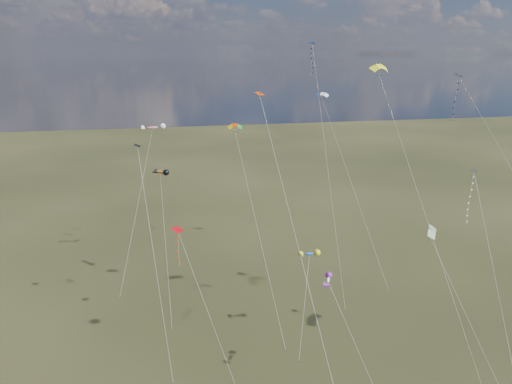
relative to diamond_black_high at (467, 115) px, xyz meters
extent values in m
cube|color=black|center=(-0.63, 1.66, 4.71)|extent=(1.27, 1.30, 0.42)
cube|color=#081944|center=(-11.99, 24.41, 8.95)|extent=(0.96, 0.93, 0.28)
cylinder|color=silver|center=(-12.28, 14.17, -9.59)|extent=(0.60, 20.50, 37.09)
cube|color=#332316|center=(-12.56, 3.93, -28.07)|extent=(0.10, 0.10, 0.12)
cube|color=black|center=(-40.04, 9.61, -4.00)|extent=(0.86, 0.90, 0.33)
cylinder|color=silver|center=(-38.69, 1.64, -16.07)|extent=(2.72, 15.97, 24.15)
cube|color=#332316|center=(-37.35, -6.33, -28.07)|extent=(0.10, 0.10, 0.12)
cube|color=#A8060E|center=(-35.79, 0.67, -12.46)|extent=(1.50, 1.49, 0.39)
cylinder|color=silver|center=(-33.18, -3.74, -20.30)|extent=(5.25, 8.84, 15.69)
cube|color=#0E1A53|center=(-2.70, -6.15, -5.35)|extent=(0.80, 0.82, 0.29)
cylinder|color=silver|center=(-3.04, -12.82, -16.74)|extent=(0.70, 13.37, 22.79)
cube|color=red|center=(-26.32, -0.74, 3.10)|extent=(1.05, 1.03, 0.29)
cylinder|color=silver|center=(-24.59, -12.95, -12.52)|extent=(3.50, 24.45, 31.24)
cylinder|color=silver|center=(-7.84, -6.73, -11.17)|extent=(6.23, 18.04, 33.94)
cylinder|color=silver|center=(-6.54, 16.79, -13.75)|extent=(5.22, 19.33, 28.78)
cube|color=#332316|center=(-3.94, 7.14, -28.07)|extent=(0.10, 0.10, 0.12)
cylinder|color=silver|center=(-4.47, -10.43, -20.30)|extent=(3.81, 10.61, 15.68)
cylinder|color=silver|center=(-25.30, 3.74, -15.07)|extent=(3.71, 14.28, 26.14)
cube|color=#332316|center=(-23.46, -3.39, -28.07)|extent=(0.10, 0.10, 0.12)
ellipsoid|color=#C56518|center=(-37.45, 19.01, -9.99)|extent=(2.62, 2.45, 1.03)
cylinder|color=silver|center=(-37.28, 11.67, -19.06)|extent=(0.36, 14.71, 18.15)
cube|color=#332316|center=(-37.11, 4.32, -28.07)|extent=(0.10, 0.10, 0.12)
ellipsoid|color=white|center=(-20.86, -9.45, -15.39)|extent=(1.60, 2.29, 0.75)
cylinder|color=silver|center=(-18.87, -14.52, -21.76)|extent=(4.00, 10.17, 12.75)
ellipsoid|color=red|center=(-38.27, 27.24, -4.42)|extent=(3.85, 1.52, 1.14)
cylinder|color=silver|center=(-41.43, 20.79, -16.28)|extent=(6.35, 12.92, 23.72)
cube|color=#332316|center=(-44.59, 14.35, -28.07)|extent=(0.10, 0.10, 0.12)
ellipsoid|color=blue|center=(-19.65, 0.11, -16.81)|extent=(2.23, 0.95, 0.93)
cylinder|color=silver|center=(-21.07, -2.75, -22.47)|extent=(2.88, 5.75, 11.33)
cube|color=#332316|center=(-22.50, -5.61, -28.07)|extent=(0.10, 0.10, 0.12)
camera|label=1|loc=(-37.18, -49.82, 7.16)|focal=32.00mm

